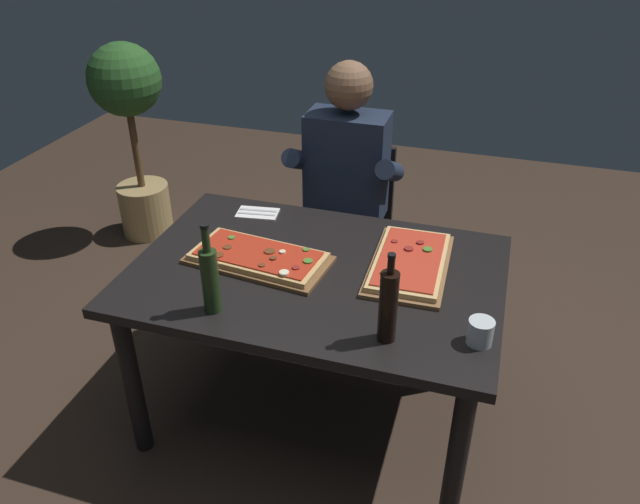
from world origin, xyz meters
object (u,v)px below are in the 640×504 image
(dining_table, at_px, (316,290))
(diner_chair, at_px, (349,222))
(seated_diner, at_px, (344,187))
(oil_bottle_amber, at_px, (388,305))
(pizza_rectangular_front, at_px, (258,258))
(potted_plant_corner, at_px, (132,123))
(pizza_rectangular_left, at_px, (410,263))
(wine_bottle_dark, at_px, (210,278))
(tumbler_near_camera, at_px, (480,333))

(dining_table, height_order, diner_chair, diner_chair)
(diner_chair, distance_m, seated_diner, 0.28)
(oil_bottle_amber, bearing_deg, pizza_rectangular_front, 151.42)
(diner_chair, height_order, potted_plant_corner, potted_plant_corner)
(dining_table, relative_size, pizza_rectangular_front, 2.45)
(pizza_rectangular_front, distance_m, pizza_rectangular_left, 0.58)
(pizza_rectangular_front, relative_size, oil_bottle_amber, 1.78)
(oil_bottle_amber, distance_m, potted_plant_corner, 2.43)
(pizza_rectangular_front, xyz_separation_m, potted_plant_corner, (-1.32, 1.22, -0.01))
(wine_bottle_dark, bearing_deg, diner_chair, 81.88)
(wine_bottle_dark, bearing_deg, pizza_rectangular_left, 38.20)
(dining_table, height_order, wine_bottle_dark, wine_bottle_dark)
(oil_bottle_amber, relative_size, tumbler_near_camera, 3.74)
(seated_diner, distance_m, potted_plant_corner, 1.53)
(pizza_rectangular_front, relative_size, tumbler_near_camera, 6.66)
(pizza_rectangular_front, bearing_deg, tumbler_near_camera, -15.74)
(dining_table, relative_size, seated_diner, 1.05)
(tumbler_near_camera, height_order, seated_diner, seated_diner)
(pizza_rectangular_front, bearing_deg, wine_bottle_dark, -95.58)
(wine_bottle_dark, relative_size, potted_plant_corner, 0.28)
(pizza_rectangular_left, height_order, potted_plant_corner, potted_plant_corner)
(wine_bottle_dark, distance_m, diner_chair, 1.27)
(potted_plant_corner, bearing_deg, dining_table, -37.90)
(potted_plant_corner, bearing_deg, diner_chair, -13.47)
(wine_bottle_dark, height_order, seated_diner, seated_diner)
(wine_bottle_dark, bearing_deg, potted_plant_corner, 129.62)
(oil_bottle_amber, relative_size, seated_diner, 0.24)
(dining_table, xyz_separation_m, pizza_rectangular_front, (-0.23, -0.01, 0.12))
(pizza_rectangular_left, bearing_deg, pizza_rectangular_front, -166.41)
(potted_plant_corner, bearing_deg, wine_bottle_dark, -50.38)
(tumbler_near_camera, height_order, potted_plant_corner, potted_plant_corner)
(oil_bottle_amber, height_order, potted_plant_corner, potted_plant_corner)
(pizza_rectangular_front, height_order, pizza_rectangular_left, same)
(potted_plant_corner, bearing_deg, tumbler_near_camera, -33.84)
(seated_diner, bearing_deg, dining_table, -82.94)
(wine_bottle_dark, height_order, oil_bottle_amber, wine_bottle_dark)
(wine_bottle_dark, height_order, diner_chair, wine_bottle_dark)
(dining_table, relative_size, wine_bottle_dark, 4.15)
(pizza_rectangular_left, bearing_deg, tumbler_near_camera, -52.27)
(diner_chair, bearing_deg, potted_plant_corner, 166.53)
(pizza_rectangular_left, height_order, diner_chair, diner_chair)
(pizza_rectangular_left, bearing_deg, seated_diner, 124.91)
(pizza_rectangular_front, relative_size, potted_plant_corner, 0.47)
(dining_table, relative_size, pizza_rectangular_left, 2.71)
(pizza_rectangular_left, relative_size, wine_bottle_dark, 1.53)
(wine_bottle_dark, bearing_deg, oil_bottle_amber, 2.28)
(pizza_rectangular_front, bearing_deg, diner_chair, 80.91)
(pizza_rectangular_front, height_order, wine_bottle_dark, wine_bottle_dark)
(pizza_rectangular_left, bearing_deg, wine_bottle_dark, -141.80)
(tumbler_near_camera, distance_m, potted_plant_corner, 2.62)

